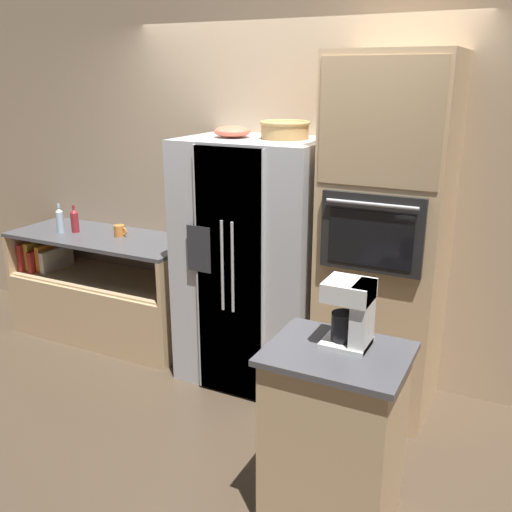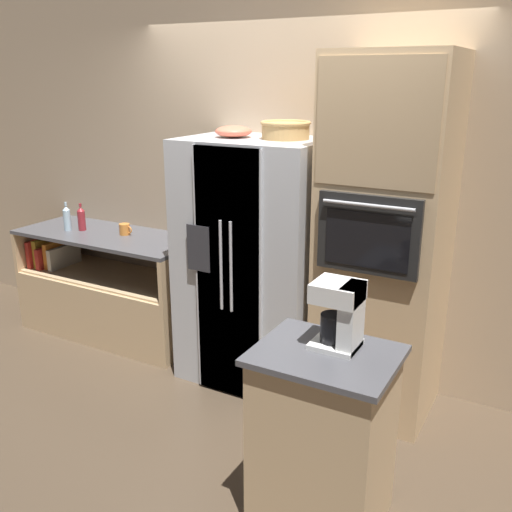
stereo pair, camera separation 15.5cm
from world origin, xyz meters
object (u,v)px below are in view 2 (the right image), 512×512
object	(u,v)px
bottle_tall	(81,218)
wicker_basket	(286,129)
refrigerator	(255,263)
wall_oven	(384,242)
fruit_bowl	(233,131)
bottle_short	(67,218)
mug	(125,229)
coffee_maker	(342,313)

from	to	relation	value
bottle_tall	wicker_basket	bearing A→B (deg)	1.47
refrigerator	wall_oven	size ratio (longest dim) A/B	0.76
refrigerator	wall_oven	world-z (taller)	wall_oven
fruit_bowl	bottle_short	xyz separation A→B (m)	(-1.62, -0.03, -0.78)
wall_oven	mug	bearing A→B (deg)	178.48
mug	coffee_maker	distance (m)	2.56
wall_oven	bottle_tall	bearing A→B (deg)	-179.80
wall_oven	bottle_short	bearing A→B (deg)	-178.47
refrigerator	wicker_basket	xyz separation A→B (m)	(0.19, 0.07, 0.93)
mug	coffee_maker	bearing A→B (deg)	-25.94
fruit_bowl	mug	distance (m)	1.40
wicker_basket	fruit_bowl	distance (m)	0.36
bottle_short	mug	size ratio (longest dim) A/B	2.02
fruit_bowl	bottle_short	world-z (taller)	fruit_bowl
bottle_tall	coffee_maker	xyz separation A→B (m)	(2.71, -1.05, 0.10)
coffee_maker	wall_oven	bearing A→B (deg)	96.74
bottle_tall	fruit_bowl	bearing A→B (deg)	-1.07
refrigerator	wicker_basket	size ratio (longest dim) A/B	5.26
refrigerator	bottle_tall	bearing A→B (deg)	179.17
refrigerator	bottle_tall	world-z (taller)	refrigerator
bottle_short	coffee_maker	xyz separation A→B (m)	(2.81, -0.99, 0.10)
fruit_bowl	bottle_tall	bearing A→B (deg)	178.93
bottle_short	coffee_maker	distance (m)	2.98
wall_oven	fruit_bowl	bearing A→B (deg)	-178.01
bottle_short	mug	bearing A→B (deg)	14.22
bottle_tall	bottle_short	xyz separation A→B (m)	(-0.10, -0.06, 0.00)
bottle_short	wicker_basket	bearing A→B (deg)	3.23
refrigerator	mug	bearing A→B (deg)	175.90
refrigerator	fruit_bowl	bearing A→B (deg)	-178.53
wicker_basket	coffee_maker	bearing A→B (deg)	-52.60
wicker_basket	fruit_bowl	xyz separation A→B (m)	(-0.35, -0.08, -0.02)
wicker_basket	mug	bearing A→B (deg)	179.27
coffee_maker	bottle_short	bearing A→B (deg)	160.62
wall_oven	coffee_maker	distance (m)	1.07
mug	coffee_maker	xyz separation A→B (m)	(2.30, -1.12, 0.16)
wall_oven	bottle_tall	distance (m)	2.59
wall_oven	refrigerator	bearing A→B (deg)	-177.91
bottle_short	fruit_bowl	bearing A→B (deg)	1.23
fruit_bowl	mug	xyz separation A→B (m)	(-1.11, 0.10, -0.84)
coffee_maker	refrigerator	bearing A→B (deg)	135.12
wall_oven	bottle_tall	xyz separation A→B (m)	(-2.59, -0.01, -0.15)
wicker_basket	bottle_tall	size ratio (longest dim) A/B	1.43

